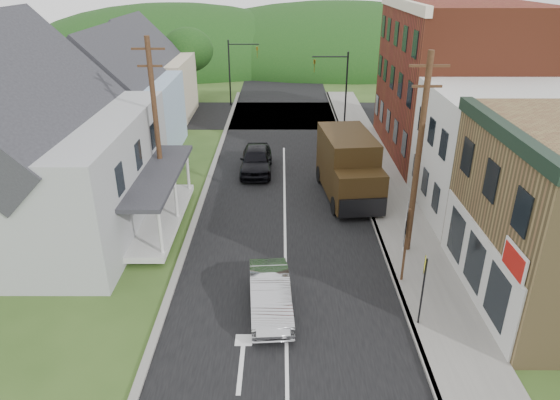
{
  "coord_description": "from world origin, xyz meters",
  "views": [
    {
      "loc": [
        -0.19,
        -16.36,
        11.86
      ],
      "look_at": [
        -0.25,
        4.37,
        2.2
      ],
      "focal_mm": 32.0,
      "sensor_mm": 36.0,
      "label": 1
    }
  ],
  "objects_px": {
    "route_sign_cluster": "(406,235)",
    "delivery_van": "(349,167)",
    "silver_sedan": "(270,295)",
    "dark_sedan": "(256,160)",
    "warning_sign": "(423,280)"
  },
  "relations": [
    {
      "from": "dark_sedan",
      "to": "silver_sedan",
      "type": "bearing_deg",
      "value": -85.26
    },
    {
      "from": "silver_sedan",
      "to": "route_sign_cluster",
      "type": "relative_size",
      "value": 1.32
    },
    {
      "from": "silver_sedan",
      "to": "delivery_van",
      "type": "relative_size",
      "value": 0.65
    },
    {
      "from": "silver_sedan",
      "to": "delivery_van",
      "type": "bearing_deg",
      "value": 63.9
    },
    {
      "from": "route_sign_cluster",
      "to": "warning_sign",
      "type": "relative_size",
      "value": 1.12
    },
    {
      "from": "warning_sign",
      "to": "route_sign_cluster",
      "type": "bearing_deg",
      "value": 108.93
    },
    {
      "from": "route_sign_cluster",
      "to": "warning_sign",
      "type": "xyz_separation_m",
      "value": [
        0.02,
        -2.79,
        -0.26
      ]
    },
    {
      "from": "dark_sedan",
      "to": "warning_sign",
      "type": "bearing_deg",
      "value": -66.64
    },
    {
      "from": "silver_sedan",
      "to": "warning_sign",
      "type": "relative_size",
      "value": 1.49
    },
    {
      "from": "delivery_van",
      "to": "route_sign_cluster",
      "type": "height_order",
      "value": "delivery_van"
    },
    {
      "from": "dark_sedan",
      "to": "route_sign_cluster",
      "type": "relative_size",
      "value": 1.48
    },
    {
      "from": "route_sign_cluster",
      "to": "delivery_van",
      "type": "bearing_deg",
      "value": 113.86
    },
    {
      "from": "silver_sedan",
      "to": "delivery_van",
      "type": "distance_m",
      "value": 11.34
    },
    {
      "from": "silver_sedan",
      "to": "route_sign_cluster",
      "type": "distance_m",
      "value": 5.89
    },
    {
      "from": "route_sign_cluster",
      "to": "silver_sedan",
      "type": "bearing_deg",
      "value": -144.4
    }
  ]
}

